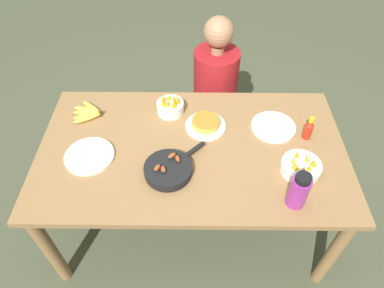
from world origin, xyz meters
The scene contains 12 objects.
ground_plane centered at (0.00, 0.00, 0.00)m, with size 14.00×14.00×0.00m, color #474C38.
dining_table centered at (0.00, 0.00, 0.64)m, with size 1.67×0.95×0.73m.
banana_bunch centered at (-0.61, 0.26, 0.75)m, with size 0.19×0.22×0.04m.
skillet centered at (-0.12, -0.17, 0.76)m, with size 0.31×0.31×0.08m.
frittata_plate_center centered at (0.08, 0.16, 0.76)m, with size 0.23×0.23×0.06m.
empty_plate_near_front centered at (-0.54, -0.07, 0.74)m, with size 0.26×0.26×0.02m.
empty_plate_far_left centered at (0.46, 0.16, 0.74)m, with size 0.25×0.25×0.02m.
fruit_bowl_mango centered at (0.55, -0.15, 0.76)m, with size 0.20×0.20×0.10m.
fruit_bowl_citrus centered at (-0.13, 0.29, 0.78)m, with size 0.16×0.16×0.12m.
water_bottle centered at (0.49, -0.34, 0.83)m, with size 0.09×0.09×0.20m.
hot_sauce_bottle centered at (0.64, 0.09, 0.80)m, with size 0.05×0.05×0.15m.
person_figure centered at (0.16, 0.70, 0.47)m, with size 0.34×0.34×1.12m.
Camera 1 is at (0.01, -1.24, 2.12)m, focal length 32.00 mm.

